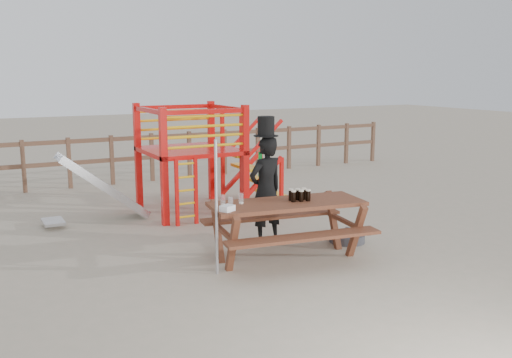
% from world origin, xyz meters
% --- Properties ---
extents(ground, '(60.00, 60.00, 0.00)m').
position_xyz_m(ground, '(0.00, 0.00, 0.00)').
color(ground, tan).
rests_on(ground, ground).
extents(back_fence, '(15.09, 0.09, 1.20)m').
position_xyz_m(back_fence, '(0.00, 7.00, 0.74)').
color(back_fence, brown).
rests_on(back_fence, ground).
extents(playground_fort, '(4.71, 1.84, 2.10)m').
position_xyz_m(playground_fort, '(0.12, 3.58, 1.07)').
color(playground_fort, red).
rests_on(playground_fort, ground).
extents(picnic_table, '(2.41, 1.82, 0.86)m').
position_xyz_m(picnic_table, '(0.35, 0.18, 0.54)').
color(picnic_table, brown).
rests_on(picnic_table, ground).
extents(man_with_hat, '(0.70, 0.53, 2.03)m').
position_xyz_m(man_with_hat, '(0.47, 1.04, 0.91)').
color(man_with_hat, black).
rests_on(man_with_hat, ground).
extents(metal_pole, '(0.04, 0.04, 1.83)m').
position_xyz_m(metal_pole, '(-0.80, 0.08, 0.92)').
color(metal_pole, '#B2B2B7').
rests_on(metal_pole, ground).
extents(parasol_base, '(0.57, 0.57, 0.24)m').
position_xyz_m(parasol_base, '(1.65, 0.46, 0.07)').
color(parasol_base, '#38383D').
rests_on(parasol_base, ground).
extents(paper_bag, '(0.22, 0.20, 0.08)m').
position_xyz_m(paper_bag, '(-0.65, 0.08, 0.90)').
color(paper_bag, white).
rests_on(paper_bag, picnic_table).
extents(stout_pints, '(0.29, 0.22, 0.17)m').
position_xyz_m(stout_pints, '(0.55, 0.16, 0.95)').
color(stout_pints, black).
rests_on(stout_pints, picnic_table).
extents(empty_glasses, '(0.34, 0.25, 0.15)m').
position_xyz_m(empty_glasses, '(-0.46, 0.34, 0.93)').
color(empty_glasses, silver).
rests_on(empty_glasses, picnic_table).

